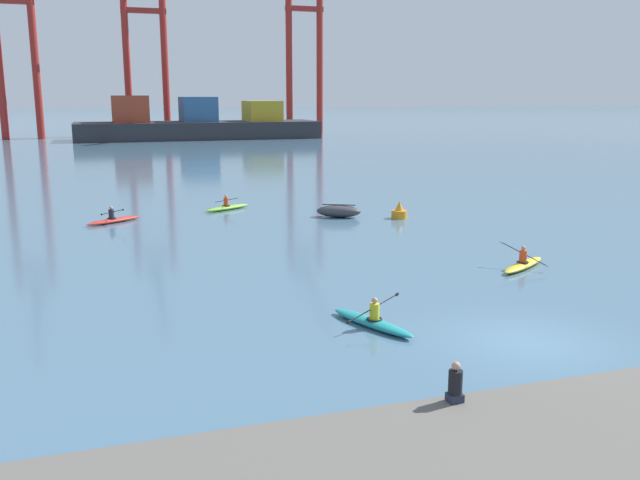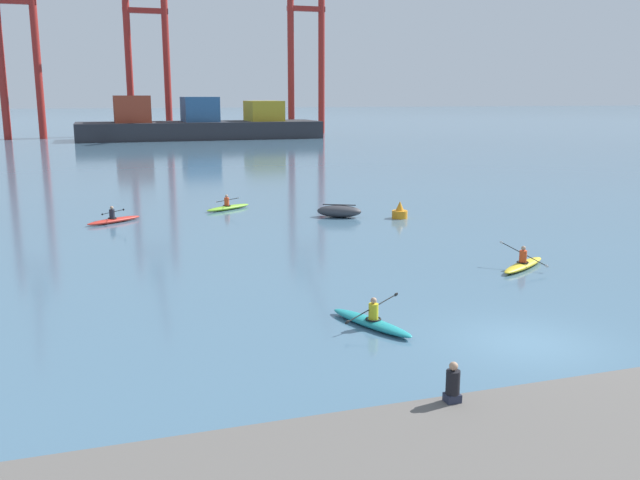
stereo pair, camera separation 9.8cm
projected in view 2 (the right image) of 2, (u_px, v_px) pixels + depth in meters
ground_plane at (527, 343)px, 19.59m from camera, size 800.00×800.00×0.00m
container_barge at (199, 124)px, 112.17m from camera, size 39.07×10.80×6.99m
gantry_crane_west at (16, 30)px, 107.88m from camera, size 6.57×14.77×35.89m
gantry_crane_west_mid at (147, 36)px, 118.60m from camera, size 7.71×19.60×33.21m
gantry_crane_east_mid at (307, 35)px, 124.63m from camera, size 7.11×18.78×34.79m
capsized_dinghy at (339, 211)px, 39.84m from camera, size 2.81×2.19×0.76m
channel_buoy at (400, 212)px, 39.49m from camera, size 0.90×0.90×1.00m
kayak_teal at (371, 321)px, 20.94m from camera, size 2.10×3.38×0.95m
kayak_yellow at (523, 264)px, 28.06m from camera, size 3.19×2.33×1.04m
kayak_lime at (228, 207)px, 42.50m from camera, size 3.23×2.25×0.95m
kayak_red at (114, 220)px, 38.13m from camera, size 3.18×2.36×0.95m
seated_onlooker at (453, 384)px, 14.41m from camera, size 0.32×0.30×0.90m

